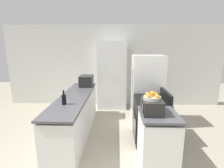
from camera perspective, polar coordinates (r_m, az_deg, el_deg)
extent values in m
cube|color=silver|center=(5.73, 0.49, 5.88)|extent=(7.00, 0.06, 2.60)
cube|color=silver|center=(4.01, -11.85, -10.41)|extent=(0.58, 2.59, 0.83)
cube|color=#4C4C51|center=(3.86, -12.16, -4.01)|extent=(0.60, 2.64, 0.04)
cube|color=silver|center=(3.12, 14.62, -17.56)|extent=(0.58, 0.71, 0.83)
cube|color=#4C4C51|center=(2.92, 15.12, -9.58)|extent=(0.60, 0.72, 0.04)
cube|color=white|center=(5.45, 0.03, 2.75)|extent=(0.89, 0.54, 2.07)
sphere|color=#B2B2B7|center=(5.18, -0.50, 2.23)|extent=(0.03, 0.03, 0.03)
sphere|color=#B2B2B7|center=(5.17, 0.38, 2.23)|extent=(0.03, 0.03, 0.03)
cube|color=black|center=(3.79, 12.35, -11.26)|extent=(0.64, 0.79, 0.90)
cube|color=black|center=(3.79, 7.26, -12.92)|extent=(0.02, 0.70, 0.49)
cube|color=black|center=(3.68, 17.18, -3.51)|extent=(0.06, 0.75, 0.16)
cylinder|color=black|center=(3.43, 11.16, -5.61)|extent=(0.17, 0.17, 0.01)
cylinder|color=black|center=(3.79, 10.24, -3.84)|extent=(0.17, 0.17, 0.01)
cylinder|color=black|center=(3.48, 15.34, -5.56)|extent=(0.17, 0.17, 0.01)
cylinder|color=black|center=(3.84, 14.03, -3.82)|extent=(0.17, 0.17, 0.01)
cube|color=white|center=(4.40, 11.33, -2.10)|extent=(0.73, 0.72, 1.73)
cylinder|color=gray|center=(4.14, 6.58, -1.61)|extent=(0.02, 0.02, 0.95)
cube|color=black|center=(4.68, -8.34, 1.02)|extent=(0.33, 0.45, 0.28)
cube|color=black|center=(4.62, -6.33, 0.93)|extent=(0.01, 0.28, 0.20)
cylinder|color=black|center=(3.31, -15.42, -4.93)|extent=(0.08, 0.08, 0.18)
cylinder|color=black|center=(3.28, -15.56, -2.70)|extent=(0.03, 0.03, 0.08)
cube|color=black|center=(2.85, 12.95, -7.14)|extent=(0.31, 0.41, 0.23)
cube|color=black|center=(2.83, 9.79, -7.19)|extent=(0.01, 0.29, 0.14)
cylinder|color=#B2A893|center=(2.82, 12.97, -4.41)|extent=(0.27, 0.27, 0.05)
sphere|color=orange|center=(2.88, 14.00, -3.26)|extent=(0.07, 0.07, 0.07)
sphere|color=orange|center=(2.86, 11.52, -3.27)|extent=(0.07, 0.07, 0.07)
sphere|color=orange|center=(2.74, 11.96, -3.98)|extent=(0.07, 0.07, 0.07)
sphere|color=orange|center=(2.76, 14.54, -3.96)|extent=(0.07, 0.07, 0.07)
sphere|color=orange|center=(2.80, 13.04, -2.97)|extent=(0.07, 0.07, 0.07)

